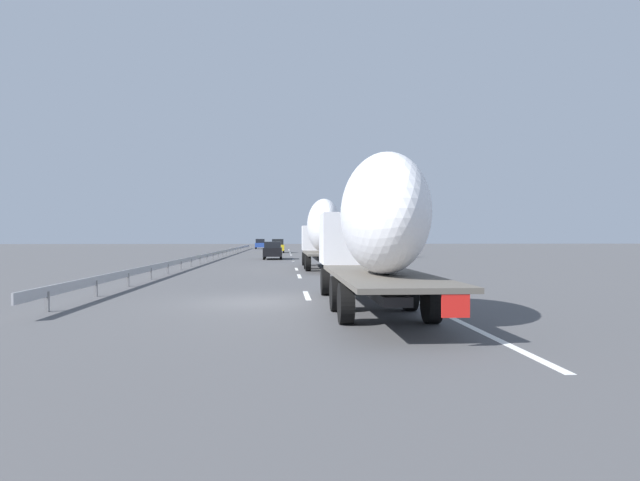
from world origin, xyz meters
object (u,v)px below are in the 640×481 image
object	(u,v)px
truck_trailing	(374,228)
car_black_suv	(273,250)
road_sign	(337,237)
car_blue_sedan	(260,244)
car_yellow_coupe	(278,246)
truck_lead	(323,230)

from	to	relation	value
truck_trailing	car_black_suv	distance (m)	39.14
car_black_suv	road_sign	distance (m)	7.96
car_blue_sedan	road_sign	xyz separation A→B (m)	(-46.50, -10.37, 1.31)
car_yellow_coupe	car_black_suv	bearing A→B (deg)	179.40
truck_trailing	road_sign	size ratio (longest dim) A/B	3.78
truck_lead	car_black_suv	size ratio (longest dim) A/B	2.77
car_blue_sedan	car_yellow_coupe	world-z (taller)	car_yellow_coupe
car_blue_sedan	truck_trailing	bearing A→B (deg)	-175.34
road_sign	car_yellow_coupe	bearing A→B (deg)	18.88
truck_lead	car_yellow_coupe	distance (m)	40.86
car_blue_sedan	road_sign	bearing A→B (deg)	-167.43
car_yellow_coupe	road_sign	distance (m)	20.64
car_yellow_coupe	car_black_suv	distance (m)	23.21
car_blue_sedan	car_black_suv	world-z (taller)	car_blue_sedan
car_yellow_coupe	car_black_suv	xyz separation A→B (m)	(-23.21, 0.24, -0.07)
truck_lead	car_black_suv	world-z (taller)	truck_lead
car_black_suv	road_sign	size ratio (longest dim) A/B	1.45
car_blue_sedan	car_black_suv	bearing A→B (deg)	-176.06
truck_trailing	car_blue_sedan	world-z (taller)	truck_trailing
car_black_suv	truck_trailing	bearing A→B (deg)	-174.42
truck_lead	car_yellow_coupe	world-z (taller)	truck_lead
car_yellow_coupe	truck_trailing	bearing A→B (deg)	-176.72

